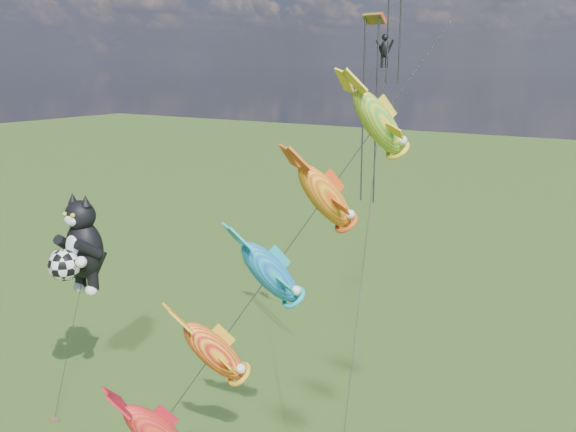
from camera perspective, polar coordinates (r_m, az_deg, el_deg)
The scene contains 3 objects.
cat_kite_rig at distance 34.24m, azimuth -18.07°, elevation -2.60°, with size 2.40×4.12×11.14m.
fish_windsock_rig at distance 18.58m, azimuth -4.10°, elevation -8.59°, with size 8.46×13.66×18.80m.
parafoil_rig at distance 31.96m, azimuth 8.56°, elevation 15.11°, with size 6.01×16.77×25.71m.
Camera 1 is at (25.55, -12.28, 17.52)m, focal length 40.00 mm.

